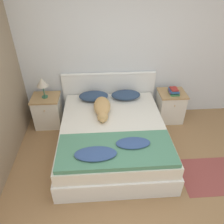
{
  "coord_description": "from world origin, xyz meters",
  "views": [
    {
      "loc": [
        -0.35,
        -1.72,
        2.66
      ],
      "look_at": [
        -0.15,
        1.23,
        0.62
      ],
      "focal_mm": 35.0,
      "sensor_mm": 36.0,
      "label": 1
    }
  ],
  "objects_px": {
    "nightstand_right": "(170,106)",
    "pillow_right": "(126,95)",
    "nightstand_left": "(48,111)",
    "table_lamp": "(42,83)",
    "pillow_left": "(94,96)",
    "book_stack": "(174,91)",
    "dog": "(102,108)",
    "bed": "(113,137)"
  },
  "relations": [
    {
      "from": "pillow_right",
      "to": "dog",
      "type": "bearing_deg",
      "value": -137.19
    },
    {
      "from": "pillow_left",
      "to": "book_stack",
      "type": "xyz_separation_m",
      "value": [
        1.5,
        -0.04,
        0.07
      ]
    },
    {
      "from": "nightstand_right",
      "to": "dog",
      "type": "bearing_deg",
      "value": -163.03
    },
    {
      "from": "nightstand_right",
      "to": "pillow_right",
      "type": "distance_m",
      "value": 0.93
    },
    {
      "from": "nightstand_left",
      "to": "pillow_left",
      "type": "xyz_separation_m",
      "value": [
        0.89,
        0.01,
        0.28
      ]
    },
    {
      "from": "nightstand_left",
      "to": "table_lamp",
      "type": "xyz_separation_m",
      "value": [
        0.0,
        -0.0,
        0.6
      ]
    },
    {
      "from": "dog",
      "to": "table_lamp",
      "type": "bearing_deg",
      "value": 158.51
    },
    {
      "from": "nightstand_right",
      "to": "table_lamp",
      "type": "xyz_separation_m",
      "value": [
        -2.39,
        -0.0,
        0.6
      ]
    },
    {
      "from": "nightstand_left",
      "to": "pillow_left",
      "type": "relative_size",
      "value": 1.13
    },
    {
      "from": "pillow_right",
      "to": "table_lamp",
      "type": "height_order",
      "value": "table_lamp"
    },
    {
      "from": "nightstand_left",
      "to": "pillow_right",
      "type": "height_order",
      "value": "pillow_right"
    },
    {
      "from": "nightstand_right",
      "to": "pillow_right",
      "type": "bearing_deg",
      "value": 179.19
    },
    {
      "from": "nightstand_left",
      "to": "dog",
      "type": "xyz_separation_m",
      "value": [
        1.04,
        -0.41,
        0.3
      ]
    },
    {
      "from": "bed",
      "to": "nightstand_right",
      "type": "bearing_deg",
      "value": 33.13
    },
    {
      "from": "bed",
      "to": "table_lamp",
      "type": "xyz_separation_m",
      "value": [
        -1.19,
        0.78,
        0.65
      ]
    },
    {
      "from": "pillow_left",
      "to": "book_stack",
      "type": "relative_size",
      "value": 2.34
    },
    {
      "from": "nightstand_left",
      "to": "pillow_right",
      "type": "bearing_deg",
      "value": 0.48
    },
    {
      "from": "nightstand_left",
      "to": "nightstand_right",
      "type": "relative_size",
      "value": 1.0
    },
    {
      "from": "nightstand_right",
      "to": "table_lamp",
      "type": "relative_size",
      "value": 1.6
    },
    {
      "from": "bed",
      "to": "dog",
      "type": "distance_m",
      "value": 0.53
    },
    {
      "from": "nightstand_right",
      "to": "dog",
      "type": "distance_m",
      "value": 1.44
    },
    {
      "from": "bed",
      "to": "dog",
      "type": "relative_size",
      "value": 2.5
    },
    {
      "from": "pillow_right",
      "to": "dog",
      "type": "height_order",
      "value": "dog"
    },
    {
      "from": "bed",
      "to": "pillow_left",
      "type": "height_order",
      "value": "pillow_left"
    },
    {
      "from": "nightstand_left",
      "to": "table_lamp",
      "type": "relative_size",
      "value": 1.6
    },
    {
      "from": "pillow_left",
      "to": "table_lamp",
      "type": "distance_m",
      "value": 0.94
    },
    {
      "from": "bed",
      "to": "nightstand_left",
      "type": "relative_size",
      "value": 3.29
    },
    {
      "from": "pillow_right",
      "to": "dog",
      "type": "relative_size",
      "value": 0.68
    },
    {
      "from": "table_lamp",
      "to": "pillow_left",
      "type": "bearing_deg",
      "value": 1.0
    },
    {
      "from": "bed",
      "to": "book_stack",
      "type": "height_order",
      "value": "book_stack"
    },
    {
      "from": "book_stack",
      "to": "table_lamp",
      "type": "distance_m",
      "value": 2.4
    },
    {
      "from": "nightstand_right",
      "to": "nightstand_left",
      "type": "bearing_deg",
      "value": 180.0
    },
    {
      "from": "pillow_left",
      "to": "bed",
      "type": "bearing_deg",
      "value": -69.07
    },
    {
      "from": "pillow_left",
      "to": "pillow_right",
      "type": "xyz_separation_m",
      "value": [
        0.61,
        0.0,
        0.0
      ]
    },
    {
      "from": "table_lamp",
      "to": "bed",
      "type": "bearing_deg",
      "value": -33.03
    },
    {
      "from": "dog",
      "to": "pillow_left",
      "type": "bearing_deg",
      "value": 109.15
    },
    {
      "from": "nightstand_left",
      "to": "dog",
      "type": "relative_size",
      "value": 0.76
    },
    {
      "from": "nightstand_left",
      "to": "pillow_right",
      "type": "distance_m",
      "value": 1.52
    },
    {
      "from": "dog",
      "to": "table_lamp",
      "type": "xyz_separation_m",
      "value": [
        -1.04,
        0.41,
        0.3
      ]
    },
    {
      "from": "pillow_right",
      "to": "dog",
      "type": "distance_m",
      "value": 0.62
    },
    {
      "from": "pillow_left",
      "to": "table_lamp",
      "type": "height_order",
      "value": "table_lamp"
    },
    {
      "from": "table_lamp",
      "to": "pillow_right",
      "type": "bearing_deg",
      "value": 0.6
    }
  ]
}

